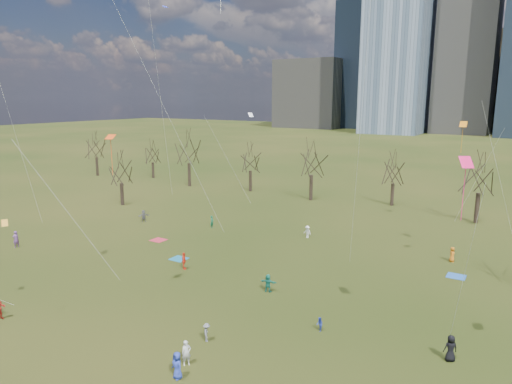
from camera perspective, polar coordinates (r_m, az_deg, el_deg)
The scene contains 19 objects.
ground at distance 37.21m, azimuth -10.03°, elevation -13.87°, with size 500.00×500.00×0.00m, color black.
downtown_skyline at distance 237.93m, azimuth 26.51°, elevation 16.06°, with size 212.50×78.00×118.00m.
bare_tree_row at distance 66.82m, azimuth 11.36°, elevation 2.99°, with size 113.04×29.80×9.50m.
blanket_teal at distance 47.16m, azimuth -9.62°, elevation -8.23°, with size 1.60×1.50×0.03m, color #196D97.
blanket_navy at distance 45.98m, azimuth 23.74°, elevation -9.62°, with size 1.60×1.50×0.03m, color #265BB4.
blanket_crimson at distance 53.54m, azimuth -12.10°, elevation -5.89°, with size 1.60×1.50×0.03m, color #CA283F.
person_0 at distance 28.48m, azimuth -9.82°, elevation -20.58°, with size 0.80×0.52×1.64m, color #293EB5.
person_1 at distance 29.61m, azimuth -8.70°, elevation -19.25°, with size 0.57×0.38×1.57m, color silver.
person_3 at distance 31.92m, azimuth -6.18°, elevation -17.05°, with size 0.82×0.47×1.27m, color slate.
person_4 at distance 44.14m, azimuth -9.00°, elevation -8.50°, with size 0.96×0.40×1.64m, color #F2391A.
person_5 at distance 38.86m, azimuth 1.51°, elevation -11.30°, with size 1.43×0.45×1.54m, color #1B7B69.
person_6 at distance 31.95m, azimuth 23.15°, elevation -17.52°, with size 0.83×0.54×1.69m, color black.
person_7 at distance 56.13m, azimuth -27.83°, elevation -5.24°, with size 0.67×0.44×1.83m, color #77468D.
person_8 at distance 33.31m, azimuth 7.95°, elevation -16.06°, with size 0.49×0.38×1.00m, color #293EB5.
person_9 at distance 53.37m, azimuth 6.44°, elevation -4.96°, with size 0.94×0.54×1.45m, color white.
person_11 at distance 61.48m, azimuth -13.86°, elevation -2.94°, with size 1.47×0.47×1.58m, color #5C5C61.
person_12 at distance 49.49m, azimuth 23.31°, elevation -7.18°, with size 0.74×0.48×1.51m, color orange.
person_13 at distance 57.40m, azimuth -5.52°, elevation -3.71°, with size 0.56×0.37×1.53m, color #186D47.
kites_airborne at distance 42.85m, azimuth 2.98°, elevation 8.96°, with size 51.54×49.10×33.37m.
Camera 1 is at (22.68, -24.83, 15.94)m, focal length 32.00 mm.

